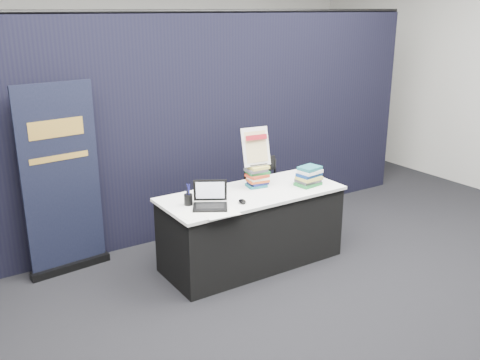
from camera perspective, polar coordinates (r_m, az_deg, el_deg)
name	(u,v)px	position (r m, az deg, el deg)	size (l,w,h in m)	color
floor	(285,285)	(5.08, 4.78, -11.05)	(8.00, 8.00, 0.00)	black
wall_back	(117,59)	(8.01, -13.03, 12.43)	(8.00, 0.02, 3.50)	#B4B2AA
drape_partition	(199,127)	(5.92, -4.44, 5.63)	(6.00, 0.08, 2.40)	black
display_table	(252,228)	(5.31, 1.25, -5.12)	(1.80, 0.75, 0.75)	black
laptop	(208,201)	(4.79, -3.46, -2.26)	(0.37, 0.38, 0.23)	black
mouse	(242,201)	(4.89, 0.25, -2.29)	(0.06, 0.10, 0.03)	black
brochure_left	(221,213)	(4.66, -2.08, -3.55)	(0.31, 0.22, 0.00)	white
brochure_mid	(194,213)	(4.67, -4.94, -3.55)	(0.29, 0.21, 0.00)	white
brochure_right	(204,201)	(4.94, -3.85, -2.28)	(0.30, 0.21, 0.00)	silver
pen_cup	(188,200)	(4.86, -5.53, -2.09)	(0.08, 0.08, 0.10)	black
book_stack_tall	(257,176)	(5.31, 1.86, 0.39)	(0.21, 0.16, 0.22)	#1C656D
book_stack_short	(309,176)	(5.40, 7.33, 0.44)	(0.24, 0.19, 0.19)	#1D6C31
info_sign	(256,147)	(5.25, 1.70, 3.53)	(0.30, 0.16, 0.39)	black
pullup_banner	(63,191)	(5.29, -18.39, -1.16)	(0.78, 0.17, 1.83)	black
stacking_chair	(268,198)	(5.74, 3.06, -1.92)	(0.44, 0.44, 0.91)	black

